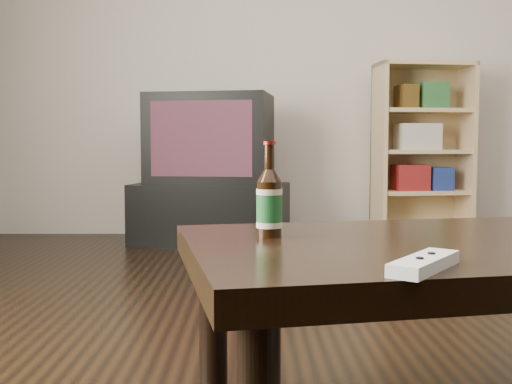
{
  "coord_description": "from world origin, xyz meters",
  "views": [
    {
      "loc": [
        -0.58,
        -1.57,
        0.66
      ],
      "look_at": [
        -0.57,
        -0.23,
        0.56
      ],
      "focal_mm": 42.0,
      "sensor_mm": 36.0,
      "label": 1
    }
  ],
  "objects_px": {
    "tv": "(210,139)",
    "bookshelf": "(420,148)",
    "tv_stand": "(211,214)",
    "beer_bottle": "(269,203)",
    "coffee_table": "(467,266)",
    "remote": "(424,263)"
  },
  "relations": [
    {
      "from": "bookshelf",
      "to": "beer_bottle",
      "type": "distance_m",
      "value": 3.22
    },
    {
      "from": "tv_stand",
      "to": "bookshelf",
      "type": "height_order",
      "value": "bookshelf"
    },
    {
      "from": "coffee_table",
      "to": "remote",
      "type": "bearing_deg",
      "value": -120.19
    },
    {
      "from": "tv",
      "to": "beer_bottle",
      "type": "distance_m",
      "value": 2.77
    },
    {
      "from": "tv",
      "to": "bookshelf",
      "type": "bearing_deg",
      "value": 19.13
    },
    {
      "from": "tv",
      "to": "bookshelf",
      "type": "height_order",
      "value": "bookshelf"
    },
    {
      "from": "coffee_table",
      "to": "beer_bottle",
      "type": "xyz_separation_m",
      "value": [
        -0.44,
        0.03,
        0.14
      ]
    },
    {
      "from": "remote",
      "to": "bookshelf",
      "type": "bearing_deg",
      "value": 111.02
    },
    {
      "from": "tv_stand",
      "to": "tv",
      "type": "relative_size",
      "value": 1.17
    },
    {
      "from": "beer_bottle",
      "to": "remote",
      "type": "xyz_separation_m",
      "value": [
        0.24,
        -0.37,
        -0.06
      ]
    },
    {
      "from": "coffee_table",
      "to": "bookshelf",
      "type": "bearing_deg",
      "value": 76.14
    },
    {
      "from": "coffee_table",
      "to": "remote",
      "type": "relative_size",
      "value": 7.15
    },
    {
      "from": "coffee_table",
      "to": "beer_bottle",
      "type": "relative_size",
      "value": 6.24
    },
    {
      "from": "tv",
      "to": "remote",
      "type": "distance_m",
      "value": 3.17
    },
    {
      "from": "beer_bottle",
      "to": "coffee_table",
      "type": "bearing_deg",
      "value": -4.38
    },
    {
      "from": "beer_bottle",
      "to": "remote",
      "type": "relative_size",
      "value": 1.15
    },
    {
      "from": "tv",
      "to": "coffee_table",
      "type": "height_order",
      "value": "tv"
    },
    {
      "from": "tv",
      "to": "bookshelf",
      "type": "xyz_separation_m",
      "value": [
        1.5,
        0.25,
        -0.06
      ]
    },
    {
      "from": "tv",
      "to": "tv_stand",
      "type": "bearing_deg",
      "value": 90.0
    },
    {
      "from": "beer_bottle",
      "to": "remote",
      "type": "distance_m",
      "value": 0.45
    },
    {
      "from": "tv_stand",
      "to": "tv",
      "type": "xyz_separation_m",
      "value": [
        -0.0,
        -0.0,
        0.51
      ]
    },
    {
      "from": "coffee_table",
      "to": "tv",
      "type": "bearing_deg",
      "value": 105.23
    }
  ]
}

